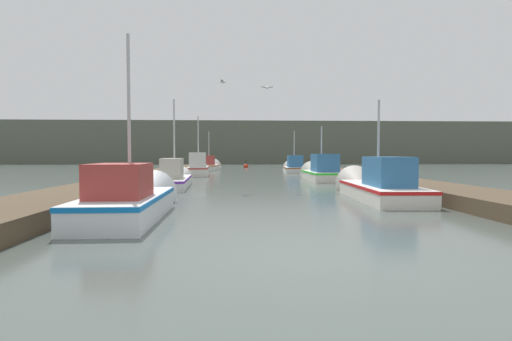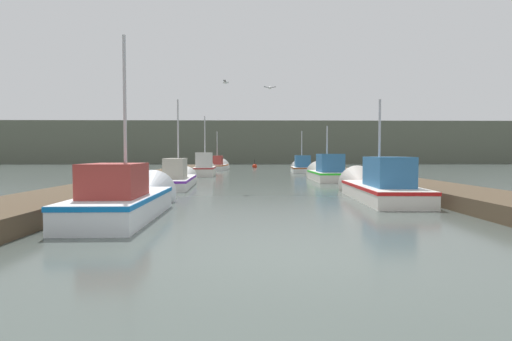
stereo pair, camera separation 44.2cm
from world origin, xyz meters
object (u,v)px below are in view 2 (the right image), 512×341
at_px(mooring_piling_0, 329,168).
at_px(mooring_piling_2, 306,164).
at_px(mooring_piling_1, 125,180).
at_px(seagull_lead, 226,82).
at_px(fishing_boat_6, 218,166).
at_px(fishing_boat_3, 326,172).
at_px(fishing_boat_4, 205,168).
at_px(fishing_boat_5, 301,167).
at_px(fishing_boat_0, 130,198).
at_px(seagull_1, 270,88).
at_px(fishing_boat_2, 179,178).
at_px(fishing_boat_1, 376,186).
at_px(channel_buoy, 255,166).

xyz_separation_m(mooring_piling_0, mooring_piling_2, (0.14, 12.53, -0.05)).
bearing_deg(mooring_piling_1, mooring_piling_0, 53.31).
bearing_deg(mooring_piling_0, seagull_lead, -123.29).
xyz_separation_m(fishing_boat_6, mooring_piling_2, (8.79, 1.76, 0.12)).
height_order(fishing_boat_3, fishing_boat_4, fishing_boat_4).
xyz_separation_m(fishing_boat_5, mooring_piling_1, (-8.93, -19.58, 0.21)).
distance_m(fishing_boat_4, mooring_piling_2, 14.84).
xyz_separation_m(fishing_boat_0, seagull_1, (4.00, 7.63, 4.09)).
bearing_deg(fishing_boat_2, seagull_1, -20.81).
bearing_deg(fishing_boat_6, seagull_lead, -79.97).
bearing_deg(seagull_lead, fishing_boat_1, -115.56).
bearing_deg(mooring_piling_2, fishing_boat_0, -106.31).
bearing_deg(fishing_boat_3, fishing_boat_5, 90.47).
xyz_separation_m(fishing_boat_4, fishing_boat_6, (0.12, 10.11, -0.14)).
relative_size(fishing_boat_4, fishing_boat_6, 0.87).
bearing_deg(channel_buoy, fishing_boat_1, -82.87).
distance_m(fishing_boat_6, mooring_piling_1, 24.36).
bearing_deg(channel_buoy, fishing_boat_2, -98.96).
relative_size(fishing_boat_4, mooring_piling_0, 4.23).
distance_m(fishing_boat_6, mooring_piling_2, 8.97).
distance_m(fishing_boat_0, fishing_boat_1, 8.38).
bearing_deg(fishing_boat_3, seagull_1, -123.06).
distance_m(mooring_piling_0, seagull_1, 11.73).
distance_m(fishing_boat_4, fishing_boat_5, 9.33).
xyz_separation_m(mooring_piling_0, seagull_1, (-4.69, -10.00, 3.96)).
height_order(fishing_boat_5, fishing_boat_6, fishing_boat_6).
relative_size(fishing_boat_3, seagull_lead, 9.77).
height_order(fishing_boat_0, fishing_boat_1, fishing_boat_0).
bearing_deg(fishing_boat_0, seagull_lead, 73.90).
bearing_deg(seagull_lead, mooring_piling_0, -23.80).
bearing_deg(channel_buoy, seagull_1, -89.34).
bearing_deg(fishing_boat_0, fishing_boat_2, 91.13).
bearing_deg(channel_buoy, mooring_piling_2, -39.99).
height_order(fishing_boat_0, seagull_1, seagull_1).
xyz_separation_m(fishing_boat_2, seagull_1, (4.33, -1.39, 4.13)).
xyz_separation_m(fishing_boat_5, seagull_lead, (-5.50, -16.17, 4.32)).
height_order(fishing_boat_4, seagull_1, seagull_1).
bearing_deg(fishing_boat_1, fishing_boat_6, 109.11).
distance_m(seagull_lead, seagull_1, 1.98).
bearing_deg(fishing_boat_4, mooring_piling_0, -6.45).
bearing_deg(fishing_boat_1, mooring_piling_2, 89.48).
bearing_deg(fishing_boat_5, mooring_piling_0, -76.75).
height_order(channel_buoy, seagull_1, seagull_1).
bearing_deg(fishing_boat_4, fishing_boat_5, 33.10).
distance_m(mooring_piling_0, seagull_lead, 12.82).
xyz_separation_m(fishing_boat_6, mooring_piling_1, (-1.44, -24.31, 0.23)).
distance_m(fishing_boat_3, mooring_piling_0, 4.47).
bearing_deg(channel_buoy, fishing_boat_0, -96.11).
xyz_separation_m(fishing_boat_3, channel_buoy, (-3.96, 21.19, -0.33)).
height_order(mooring_piling_0, channel_buoy, mooring_piling_0).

